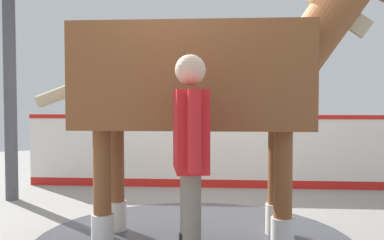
# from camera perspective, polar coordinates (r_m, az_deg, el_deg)

# --- Properties ---
(ground_plane) EXTENTS (16.00, 16.00, 0.02)m
(ground_plane) POSITION_cam_1_polar(r_m,az_deg,el_deg) (4.68, 1.30, -13.74)
(ground_plane) COLOR gray
(wet_patch) EXTENTS (2.97, 2.97, 0.00)m
(wet_patch) POSITION_cam_1_polar(r_m,az_deg,el_deg) (4.28, 0.16, -15.13)
(wet_patch) COLOR #42444C
(wet_patch) RESTS_ON ground
(barrier_wall) EXTENTS (2.74, 4.68, 1.08)m
(barrier_wall) POSITION_cam_1_polar(r_m,az_deg,el_deg) (6.62, 1.71, -4.36)
(barrier_wall) COLOR white
(barrier_wall) RESTS_ON ground
(roof_post_far) EXTENTS (0.16, 0.16, 3.12)m
(roof_post_far) POSITION_cam_1_polar(r_m,az_deg,el_deg) (6.20, -22.37, 4.76)
(roof_post_far) COLOR #4C4C51
(roof_post_far) RESTS_ON ground
(horse) EXTENTS (2.04, 3.14, 2.69)m
(horse) POSITION_cam_1_polar(r_m,az_deg,el_deg) (4.07, 2.04, 5.21)
(horse) COLOR brown
(horse) RESTS_ON ground
(handler) EXTENTS (0.63, 0.37, 1.63)m
(handler) POSITION_cam_1_polar(r_m,az_deg,el_deg) (3.15, -0.21, -4.24)
(handler) COLOR black
(handler) RESTS_ON ground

